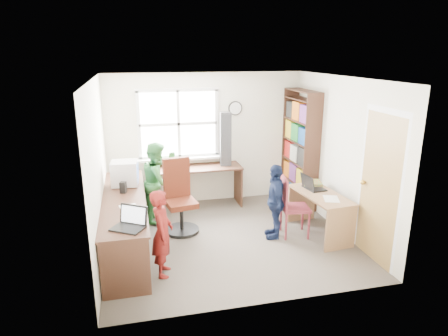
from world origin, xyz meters
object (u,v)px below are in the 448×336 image
Objects in this scene: person_red at (162,233)px; person_navy at (275,201)px; cd_tower at (226,139)px; potted_plant at (171,160)px; crt_monitor at (125,173)px; swivel_chair at (180,201)px; person_green at (158,182)px; laptop_right at (312,186)px; right_desk at (320,205)px; wooden_chair at (291,204)px; l_desk at (140,227)px; bookshelf at (300,151)px; laptop_left at (130,223)px.

person_red is 1.88m from person_navy.
cd_tower is 3.22× the size of potted_plant.
crt_monitor is at bearing -133.78° from potted_plant.
swivel_chair is 1.02× the size of person_red.
person_green reaches higher than swivel_chair.
person_green is at bearing 61.12° from laptop_right.
crt_monitor reaches higher than right_desk.
cd_tower is 0.84× the size of person_navy.
wooden_chair is 0.70× the size of person_green.
right_desk is 1.03× the size of swivel_chair.
cd_tower reaches higher than person_green.
person_green is at bearing 6.16° from person_red.
l_desk is 1.93m from potted_plant.
bookshelf is at bearing 7.56° from swivel_chair.
crt_monitor is 1.56m from person_red.
laptop_right is (-0.05, 0.23, 0.24)m from right_desk.
person_navy is at bearing 168.56° from right_desk.
swivel_chair reaches higher than l_desk.
l_desk is at bearing -153.57° from bookshelf.
person_navy is (1.75, 0.69, 0.01)m from person_red.
swivel_chair reaches higher than potted_plant.
l_desk is at bearing -126.88° from cd_tower.
potted_plant is at bearing -0.12° from person_red.
person_green is (0.46, 1.90, -0.14)m from laptop_left.
person_red is (0.38, 0.14, -0.24)m from laptop_left.
swivel_chair reaches higher than laptop_left.
l_desk is at bearing 36.70° from person_red.
laptop_left is at bearing -152.41° from wooden_chair.
bookshelf reaches higher than cd_tower.
person_navy reaches higher than wooden_chair.
person_red is at bearing -99.01° from potted_plant.
bookshelf is 1.85× the size of person_red.
potted_plant is (-1.64, 1.59, 0.39)m from wooden_chair.
person_navy is (2.02, 0.19, 0.12)m from l_desk.
l_desk is at bearing 113.15° from laptop_left.
laptop_left is 2.96m from laptop_right.
bookshelf is at bearing 154.71° from person_navy.
crt_monitor is (-0.81, 0.19, 0.45)m from swivel_chair.
laptop_left is at bearing -106.96° from potted_plant.
laptop_right is at bearing 7.35° from l_desk.
potted_plant is at bearing -16.17° from person_green.
cd_tower is (1.78, 0.77, 0.29)m from crt_monitor.
crt_monitor is 2.34m from person_navy.
person_red is (0.27, -0.51, 0.11)m from l_desk.
crt_monitor is at bearing 158.42° from right_desk.
swivel_chair is 1.23× the size of wooden_chair.
cd_tower is at bearing 30.32° from laptop_right.
person_navy reaches higher than potted_plant.
bookshelf is 1.65m from person_navy.
wooden_chair reaches higher than right_desk.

